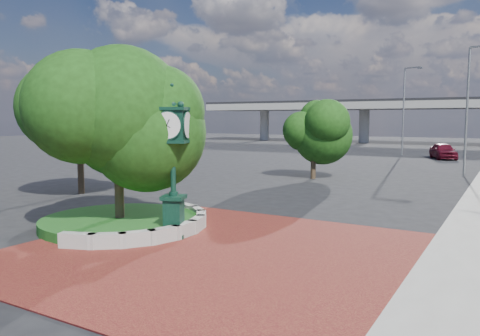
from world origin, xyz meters
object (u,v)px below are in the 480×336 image
(post_clock, at_px, (173,155))
(parked_car, at_px, (443,151))
(street_lamp_near, at_px, (471,101))
(street_lamp_far, at_px, (406,104))

(post_clock, height_order, parked_car, post_clock)
(street_lamp_near, bearing_deg, post_clock, -106.62)
(post_clock, relative_size, street_lamp_near, 0.57)
(parked_car, height_order, street_lamp_far, street_lamp_far)
(post_clock, relative_size, parked_car, 1.08)
(street_lamp_far, bearing_deg, street_lamp_near, -66.53)
(parked_car, bearing_deg, post_clock, -116.84)
(street_lamp_near, distance_m, street_lamp_far, 21.01)
(post_clock, bearing_deg, street_lamp_near, 73.38)
(street_lamp_far, bearing_deg, post_clock, -88.94)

